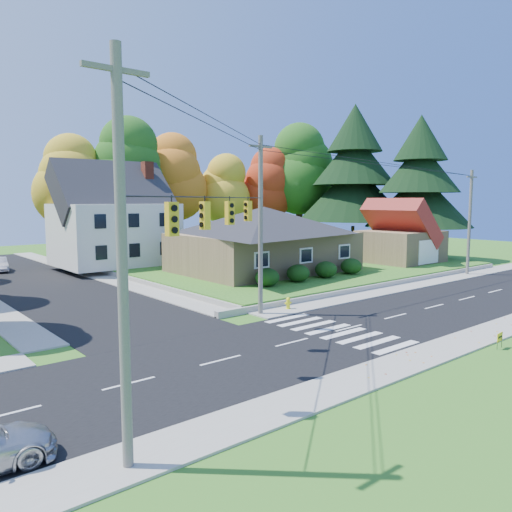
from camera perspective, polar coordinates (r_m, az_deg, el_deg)
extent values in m
plane|color=#3D7923|center=(26.02, 10.58, -8.13)|extent=(120.00, 120.00, 0.00)
cube|color=black|center=(26.01, 10.58, -8.11)|extent=(90.00, 8.00, 0.02)
cube|color=black|center=(44.03, -24.20, -2.57)|extent=(8.00, 44.00, 0.02)
cube|color=#9C9A90|center=(29.35, 3.02, -6.27)|extent=(90.00, 2.00, 0.08)
cube|color=#9C9A90|center=(23.26, 20.23, -10.09)|extent=(90.00, 2.00, 0.08)
cube|color=#3D7923|center=(49.62, 1.53, -0.76)|extent=(30.00, 30.00, 0.50)
cube|color=tan|center=(42.40, 0.90, 0.52)|extent=(14.00, 10.00, 3.20)
pyramid|color=#26262B|center=(42.20, 0.91, 4.17)|extent=(14.60, 10.60, 2.20)
cube|color=silver|center=(48.23, -15.84, 2.43)|extent=(10.00, 8.00, 5.60)
pyramid|color=#26262B|center=(48.12, -15.99, 7.19)|extent=(10.40, 8.40, 2.40)
cube|color=brown|center=(49.65, -12.21, 4.95)|extent=(0.90, 0.90, 9.60)
cube|color=tan|center=(50.22, 16.19, 1.08)|extent=(7.00, 6.00, 3.00)
pyramid|color=maroon|center=(50.07, 16.27, 3.71)|extent=(7.30, 6.30, 1.60)
cube|color=silver|center=(48.62, 19.15, 0.45)|extent=(3.20, 0.10, 2.20)
ellipsoid|color=#163A10|center=(34.63, 1.29, -2.44)|extent=(1.70, 1.70, 1.27)
ellipsoid|color=#163A10|center=(36.64, 4.84, -1.97)|extent=(1.70, 1.70, 1.27)
ellipsoid|color=#163A10|center=(38.78, 8.00, -1.54)|extent=(1.70, 1.70, 1.27)
ellipsoid|color=#163A10|center=(41.03, 10.83, -1.15)|extent=(1.70, 1.70, 1.27)
cylinder|color=#666059|center=(11.99, -15.04, -1.04)|extent=(0.26, 0.26, 10.00)
cube|color=#666059|center=(12.23, -15.69, 19.85)|extent=(1.60, 0.12, 0.12)
cylinder|color=#666059|center=(27.82, 0.52, 3.37)|extent=(0.26, 0.26, 10.00)
cube|color=#666059|center=(27.93, 0.53, 12.42)|extent=(1.60, 0.12, 0.12)
cylinder|color=#666059|center=(46.59, 23.22, 3.49)|extent=(0.26, 0.26, 9.00)
cube|color=#666059|center=(46.59, 23.44, 8.29)|extent=(1.60, 0.12, 0.12)
cube|color=gold|center=(14.83, -9.59, 4.18)|extent=(0.34, 0.26, 1.00)
cube|color=gold|center=(17.85, -5.86, 4.62)|extent=(0.26, 0.34, 1.00)
cube|color=gold|center=(21.16, -3.02, 4.94)|extent=(0.34, 0.26, 1.00)
cube|color=gold|center=(24.65, -0.92, 5.17)|extent=(0.26, 0.34, 1.00)
cylinder|color=black|center=(19.68, -4.19, 6.70)|extent=(13.02, 10.43, 0.04)
cylinder|color=#3F2A19|center=(53.07, -20.44, 2.51)|extent=(0.80, 0.80, 5.40)
sphere|color=gold|center=(52.97, -20.61, 6.72)|extent=(6.72, 6.72, 6.72)
sphere|color=gold|center=(53.02, -20.69, 8.54)|extent=(5.91, 5.91, 5.91)
sphere|color=gold|center=(53.11, -20.76, 10.34)|extent=(5.11, 5.11, 5.11)
cylinder|color=#3F2A19|center=(54.41, -14.14, 3.29)|extent=(0.86, 0.86, 6.30)
sphere|color=#265F1A|center=(54.36, -14.27, 8.08)|extent=(7.84, 7.84, 7.84)
sphere|color=#265F1A|center=(54.45, -14.33, 10.14)|extent=(6.90, 6.90, 6.90)
sphere|color=#265F1A|center=(54.62, -14.39, 12.19)|extent=(5.96, 5.96, 5.96)
cylinder|color=#3F2A19|center=(58.12, -9.21, 3.37)|extent=(0.83, 0.83, 5.85)
sphere|color=orange|center=(58.05, -9.29, 7.54)|extent=(7.28, 7.28, 7.28)
sphere|color=orange|center=(58.11, -9.32, 9.33)|extent=(6.41, 6.41, 6.41)
sphere|color=orange|center=(58.23, -9.35, 11.12)|extent=(5.53, 5.53, 5.53)
cylinder|color=#3F2A19|center=(60.59, -3.82, 3.14)|extent=(0.77, 0.77, 4.95)
sphere|color=gold|center=(60.48, -3.85, 6.52)|extent=(6.16, 6.16, 6.16)
sphere|color=gold|center=(60.50, -3.86, 7.98)|extent=(5.42, 5.42, 5.42)
sphere|color=gold|center=(60.56, -3.87, 9.44)|extent=(4.68, 4.68, 4.68)
cylinder|color=#3F2A19|center=(63.51, 1.11, 3.51)|extent=(0.80, 0.80, 5.40)
sphere|color=#A52E14|center=(63.43, 1.12, 7.03)|extent=(6.72, 6.72, 6.72)
sphere|color=#A52E14|center=(63.46, 1.12, 8.55)|extent=(5.91, 5.91, 5.91)
sphere|color=#A52E14|center=(63.54, 1.12, 10.06)|extent=(5.11, 5.11, 5.11)
cylinder|color=#3F2A19|center=(64.72, 4.96, 4.14)|extent=(0.89, 0.89, 6.75)
sphere|color=#265F1A|center=(64.71, 5.00, 8.46)|extent=(8.40, 8.40, 8.40)
sphere|color=#265F1A|center=(64.81, 5.02, 10.32)|extent=(7.39, 7.39, 7.39)
sphere|color=#265F1A|center=(64.99, 5.04, 12.16)|extent=(6.38, 6.38, 6.38)
cylinder|color=#3F2A19|center=(60.19, 10.98, 2.03)|extent=(0.40, 0.40, 2.88)
cone|color=black|center=(60.02, 11.10, 7.21)|extent=(12.80, 12.80, 6.72)
cone|color=black|center=(60.19, 11.18, 10.87)|extent=(9.60, 9.60, 6.08)
cone|color=black|center=(60.57, 11.25, 14.19)|extent=(6.40, 6.40, 5.44)
cylinder|color=#3F2A19|center=(56.34, 17.93, 1.34)|extent=(0.40, 0.40, 2.52)
cone|color=black|center=(56.13, 18.10, 6.19)|extent=(11.20, 11.20, 5.88)
cone|color=black|center=(56.23, 18.22, 9.61)|extent=(8.40, 8.40, 5.32)
cone|color=black|center=(56.50, 18.34, 12.73)|extent=(5.60, 5.60, 4.76)
cylinder|color=yellow|center=(29.76, 3.69, -6.08)|extent=(0.34, 0.34, 0.09)
cylinder|color=yellow|center=(29.70, 3.69, -5.55)|extent=(0.22, 0.22, 0.51)
sphere|color=yellow|center=(29.64, 3.70, -4.97)|extent=(0.24, 0.24, 0.24)
cylinder|color=yellow|center=(29.68, 3.70, -5.38)|extent=(0.43, 0.19, 0.11)
cylinder|color=black|center=(24.46, 25.86, -9.06)|extent=(0.02, 0.02, 0.47)
cylinder|color=black|center=(24.83, 26.26, -8.85)|extent=(0.02, 0.02, 0.47)
cube|color=yellow|center=(24.57, 26.10, -8.31)|extent=(0.57, 0.08, 0.38)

